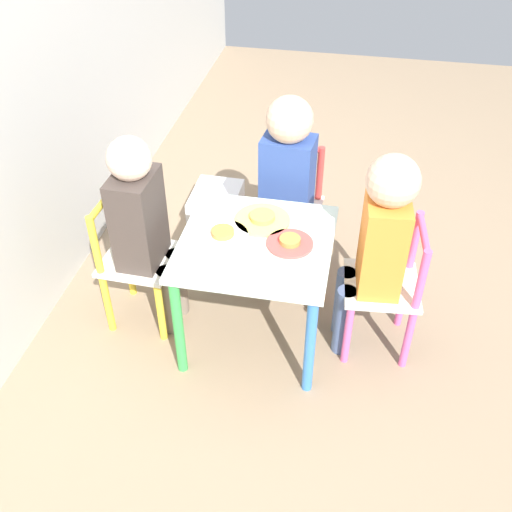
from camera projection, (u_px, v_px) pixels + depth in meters
The scene contains 12 objects.
ground_plane at pixel (256, 332), 2.33m from camera, with size 6.00×6.00×0.00m, color #8C755B.
kids_table at pixel (256, 258), 2.09m from camera, with size 0.52×0.52×0.45m.
chair_pink at pixel (387, 290), 2.12m from camera, with size 0.28×0.28×0.53m.
chair_yellow at pixel (134, 263), 2.24m from camera, with size 0.27×0.27×0.53m.
chair_red at pixel (289, 210), 2.51m from camera, with size 0.29×0.29×0.53m.
child_front at pixel (378, 240), 1.99m from camera, with size 0.21×0.23×0.80m.
child_back at pixel (143, 221), 2.10m from camera, with size 0.20×0.21×0.79m.
child_right at pixel (287, 172), 2.32m from camera, with size 0.23×0.21×0.79m.
plate_front at pixel (290, 243), 2.02m from camera, with size 0.16×0.16×0.03m.
plate_back at pixel (223, 235), 2.05m from camera, with size 0.18×0.18×0.03m.
plate_right at pixel (262, 219), 2.12m from camera, with size 0.20×0.20×0.03m.
storage_bin at pixel (216, 205), 2.87m from camera, with size 0.28×0.22×0.15m.
Camera 1 is at (-1.58, -0.31, 1.70)m, focal length 42.00 mm.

